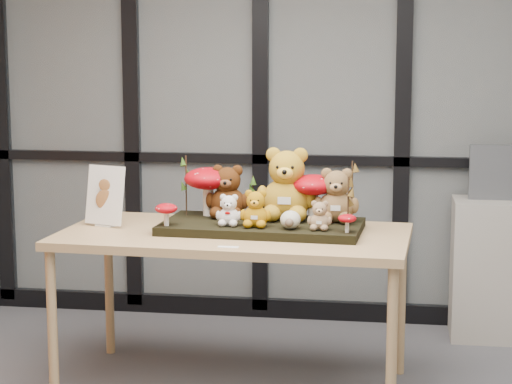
% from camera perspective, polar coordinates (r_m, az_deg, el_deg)
% --- Properties ---
extents(room_shell, '(5.00, 5.00, 5.00)m').
position_cam_1_polar(room_shell, '(3.42, 1.78, 7.46)').
color(room_shell, '#ABAAA2').
rests_on(room_shell, floor).
extents(glass_partition, '(4.90, 0.06, 2.78)m').
position_cam_1_polar(glass_partition, '(5.89, 4.64, 5.52)').
color(glass_partition, '#2D383F').
rests_on(glass_partition, floor).
extents(display_table, '(1.82, 0.99, 0.83)m').
position_cam_1_polar(display_table, '(4.75, -1.36, -3.25)').
color(display_table, tan).
rests_on(display_table, floor).
extents(diorama_tray, '(1.04, 0.57, 0.04)m').
position_cam_1_polar(diorama_tray, '(4.76, 0.37, -2.14)').
color(diorama_tray, black).
rests_on(diorama_tray, display_table).
extents(bear_pooh_yellow, '(0.33, 0.30, 0.41)m').
position_cam_1_polar(bear_pooh_yellow, '(4.83, 1.91, 0.76)').
color(bear_pooh_yellow, '#BA8A1F').
rests_on(bear_pooh_yellow, diorama_tray).
extents(bear_brown_medium, '(0.24, 0.22, 0.30)m').
position_cam_1_polar(bear_brown_medium, '(4.89, -1.75, 0.22)').
color(bear_brown_medium, '#43200A').
rests_on(bear_brown_medium, diorama_tray).
extents(bear_tan_back, '(0.25, 0.22, 0.31)m').
position_cam_1_polar(bear_tan_back, '(4.77, 4.99, -0.02)').
color(bear_tan_back, brown).
rests_on(bear_tan_back, diorama_tray).
extents(bear_small_yellow, '(0.16, 0.15, 0.21)m').
position_cam_1_polar(bear_small_yellow, '(4.63, -0.01, -0.90)').
color(bear_small_yellow, '#BA7C0B').
rests_on(bear_small_yellow, diorama_tray).
extents(bear_white_bow, '(0.14, 0.13, 0.18)m').
position_cam_1_polar(bear_white_bow, '(4.66, -1.67, -1.01)').
color(bear_white_bow, white).
rests_on(bear_white_bow, diorama_tray).
extents(bear_beige_small, '(0.13, 0.12, 0.16)m').
position_cam_1_polar(bear_beige_small, '(4.57, 3.94, -1.35)').
color(bear_beige_small, '#9F7C57').
rests_on(bear_beige_small, diorama_tray).
extents(plush_cream_hedgehog, '(0.08, 0.07, 0.10)m').
position_cam_1_polar(plush_cream_hedgehog, '(4.59, 2.13, -1.66)').
color(plush_cream_hedgehog, beige).
rests_on(plush_cream_hedgehog, diorama_tray).
extents(mushroom_back_left, '(0.26, 0.26, 0.28)m').
position_cam_1_polar(mushroom_back_left, '(4.94, -2.96, 0.18)').
color(mushroom_back_left, '#9E050E').
rests_on(mushroom_back_left, diorama_tray).
extents(mushroom_back_right, '(0.23, 0.23, 0.26)m').
position_cam_1_polar(mushroom_back_right, '(4.83, 3.56, -0.17)').
color(mushroom_back_right, '#9E050E').
rests_on(mushroom_back_right, diorama_tray).
extents(mushroom_front_left, '(0.11, 0.11, 0.13)m').
position_cam_1_polar(mushroom_front_left, '(4.68, -5.54, -1.32)').
color(mushroom_front_left, '#9E050E').
rests_on(mushroom_front_left, diorama_tray).
extents(mushroom_front_right, '(0.09, 0.09, 0.10)m').
position_cam_1_polar(mushroom_front_right, '(4.52, 5.63, -1.88)').
color(mushroom_front_right, '#9E050E').
rests_on(mushroom_front_right, diorama_tray).
extents(sprig_green_far_left, '(0.05, 0.05, 0.32)m').
position_cam_1_polar(sprig_green_far_left, '(4.96, -4.32, 0.42)').
color(sprig_green_far_left, '#1A390D').
rests_on(sprig_green_far_left, diorama_tray).
extents(sprig_green_mid_left, '(0.05, 0.05, 0.25)m').
position_cam_1_polar(sprig_green_mid_left, '(4.98, -2.18, 0.07)').
color(sprig_green_mid_left, '#1A390D').
rests_on(sprig_green_mid_left, diorama_tray).
extents(sprig_dry_far_right, '(0.05, 0.05, 0.32)m').
position_cam_1_polar(sprig_dry_far_right, '(4.77, 5.93, 0.03)').
color(sprig_dry_far_right, brown).
rests_on(sprig_dry_far_right, diorama_tray).
extents(sprig_dry_mid_right, '(0.05, 0.05, 0.25)m').
position_cam_1_polar(sprig_dry_mid_right, '(4.65, 5.69, -0.60)').
color(sprig_dry_mid_right, brown).
rests_on(sprig_dry_mid_right, diorama_tray).
extents(sprig_green_centre, '(0.05, 0.05, 0.21)m').
position_cam_1_polar(sprig_green_centre, '(4.95, -0.20, -0.21)').
color(sprig_green_centre, '#1A390D').
rests_on(sprig_green_centre, diorama_tray).
extents(sign_holder, '(0.23, 0.13, 0.32)m').
position_cam_1_polar(sign_holder, '(4.93, -9.27, -0.36)').
color(sign_holder, silver).
rests_on(sign_holder, display_table).
extents(label_card, '(0.10, 0.03, 0.00)m').
position_cam_1_polar(label_card, '(4.38, -1.72, -3.40)').
color(label_card, white).
rests_on(label_card, display_table).
extents(cabinet, '(0.64, 0.37, 0.85)m').
position_cam_1_polar(cabinet, '(5.84, 15.08, -4.64)').
color(cabinet, '#9B958B').
rests_on(cabinet, floor).
extents(monitor, '(0.47, 0.05, 0.33)m').
position_cam_1_polar(monitor, '(5.75, 15.30, 1.15)').
color(monitor, '#4C4E53').
rests_on(monitor, cabinet).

